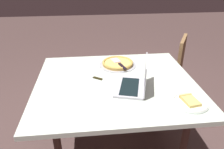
{
  "coord_description": "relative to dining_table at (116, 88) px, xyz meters",
  "views": [
    {
      "loc": [
        -0.19,
        -1.51,
        1.58
      ],
      "look_at": [
        -0.03,
        0.01,
        0.8
      ],
      "focal_mm": 34.78,
      "sensor_mm": 36.0,
      "label": 1
    }
  ],
  "objects": [
    {
      "name": "pizza_plate",
      "position": [
        0.46,
        -0.36,
        0.08
      ],
      "size": [
        0.24,
        0.24,
        0.04
      ],
      "color": "white",
      "rests_on": "dining_table"
    },
    {
      "name": "table_knife",
      "position": [
        -0.17,
        0.09,
        0.07
      ],
      "size": [
        0.18,
        0.13,
        0.01
      ],
      "color": "silver",
      "rests_on": "dining_table"
    },
    {
      "name": "pizza_tray",
      "position": [
        0.06,
        0.31,
        0.08
      ],
      "size": [
        0.34,
        0.34,
        0.04
      ],
      "color": "#9B9DA7",
      "rests_on": "dining_table"
    },
    {
      "name": "ground_plane",
      "position": [
        0.0,
        0.0,
        -0.67
      ],
      "size": [
        12.0,
        12.0,
        0.0
      ],
      "primitive_type": "plane",
      "color": "#4A3633"
    },
    {
      "name": "laptop",
      "position": [
        0.13,
        -0.13,
        0.12
      ],
      "size": [
        0.29,
        0.35,
        0.24
      ],
      "color": "#AEAFB8",
      "rests_on": "dining_table"
    },
    {
      "name": "chair_near",
      "position": [
        0.75,
        0.76,
        -0.18
      ],
      "size": [
        0.55,
        0.55,
        0.84
      ],
      "color": "olive",
      "rests_on": "ground_plane"
    },
    {
      "name": "dining_table",
      "position": [
        0.0,
        0.0,
        0.0
      ],
      "size": [
        1.27,
        1.11,
        0.73
      ],
      "color": "silver",
      "rests_on": "ground_plane"
    }
  ]
}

